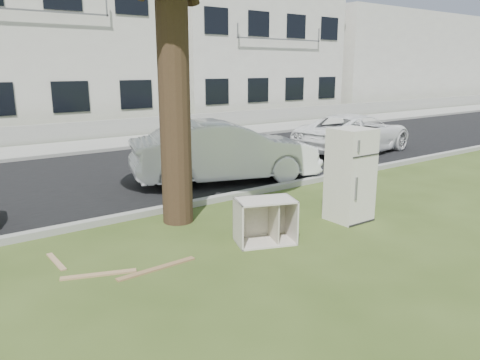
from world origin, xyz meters
TOP-DOWN VIEW (x-y plane):
  - ground at (0.00, 0.00)m, footprint 120.00×120.00m
  - road at (0.00, 6.00)m, footprint 120.00×7.00m
  - kerb_near at (0.00, 2.45)m, footprint 120.00×0.18m
  - kerb_far at (0.00, 9.55)m, footprint 120.00×0.18m
  - sidewalk at (0.00, 11.00)m, footprint 120.00×2.80m
  - low_wall at (0.00, 12.60)m, footprint 120.00×0.15m
  - townhouse_center at (0.00, 17.50)m, footprint 11.22×8.16m
  - townhouse_right at (12.00, 17.50)m, footprint 10.20×8.16m
  - filler_right at (26.00, 18.00)m, footprint 16.00×9.00m
  - fridge at (2.16, 0.05)m, footprint 0.70×0.65m
  - cabinet at (0.20, 0.06)m, footprint 1.05×0.85m
  - plank_a at (-1.65, 0.15)m, footprint 1.19×0.15m
  - plank_b at (-2.37, 0.44)m, footprint 0.96×0.44m
  - plank_c at (-2.71, 1.22)m, footprint 0.09×0.72m
  - car_center at (2.03, 3.81)m, footprint 4.73×2.84m
  - car_right at (7.71, 4.62)m, footprint 4.84×2.81m

SIDE VIEW (x-z plane):
  - ground at x=0.00m, z-range 0.00..0.00m
  - kerb_near at x=0.00m, z-range -0.06..0.06m
  - kerb_far at x=0.00m, z-range -0.06..0.06m
  - road at x=0.00m, z-range 0.00..0.01m
  - sidewalk at x=0.00m, z-range 0.00..0.01m
  - plank_c at x=-2.71m, z-range 0.00..0.02m
  - plank_a at x=-1.65m, z-range 0.00..0.02m
  - plank_b at x=-2.37m, z-range 0.00..0.02m
  - low_wall at x=0.00m, z-range 0.00..0.70m
  - cabinet at x=0.20m, z-range 0.00..0.71m
  - car_right at x=7.71m, z-range 0.00..1.27m
  - car_center at x=2.03m, z-range 0.00..1.47m
  - fridge at x=2.16m, z-range 0.00..1.68m
  - filler_right at x=26.00m, z-range 0.00..6.40m
  - townhouse_right at x=12.00m, z-range 0.00..6.84m
  - townhouse_center at x=0.00m, z-range 0.00..7.44m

